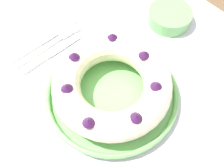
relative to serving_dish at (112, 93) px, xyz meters
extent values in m
cube|color=silver|center=(0.01, -0.03, -0.03)|extent=(1.12, 0.91, 0.03)
cylinder|color=brown|center=(-0.48, 0.36, -0.39)|extent=(0.06, 0.06, 0.70)
cylinder|color=#6BB760|center=(0.00, 0.00, -0.01)|extent=(0.30, 0.30, 0.01)
torus|color=#6BB760|center=(0.00, 0.00, 0.01)|extent=(0.31, 0.31, 0.01)
torus|color=beige|center=(0.00, 0.00, 0.04)|extent=(0.27, 0.27, 0.06)
cone|color=#3D1947|center=(0.05, -0.10, 0.08)|extent=(0.04, 0.04, 0.01)
cone|color=#3D1947|center=(0.10, -0.03, 0.08)|extent=(0.04, 0.04, 0.01)
cone|color=#3D1947|center=(0.08, 0.05, 0.08)|extent=(0.03, 0.03, 0.01)
cone|color=#3D1947|center=(0.01, 0.09, 0.08)|extent=(0.04, 0.04, 0.01)
cone|color=#3D1947|center=(-0.08, 0.07, 0.08)|extent=(0.03, 0.03, 0.01)
cone|color=#3D1947|center=(-0.09, -0.03, 0.08)|extent=(0.04, 0.04, 0.01)
cone|color=#3D1947|center=(-0.04, -0.09, 0.08)|extent=(0.03, 0.03, 0.01)
cube|color=white|center=(-0.22, -0.06, -0.01)|extent=(0.01, 0.14, 0.01)
cube|color=silver|center=(-0.22, 0.04, -0.01)|extent=(0.02, 0.06, 0.01)
cube|color=white|center=(-0.25, -0.09, -0.01)|extent=(0.02, 0.10, 0.01)
cube|color=silver|center=(-0.25, 0.02, -0.01)|extent=(0.02, 0.12, 0.00)
cube|color=white|center=(-0.20, -0.08, -0.01)|extent=(0.02, 0.08, 0.01)
cube|color=silver|center=(-0.20, 0.00, -0.01)|extent=(0.02, 0.10, 0.00)
cylinder|color=#6BB760|center=(-0.07, 0.28, 0.01)|extent=(0.12, 0.12, 0.04)
camera|label=1|loc=(0.22, -0.19, 0.54)|focal=42.00mm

